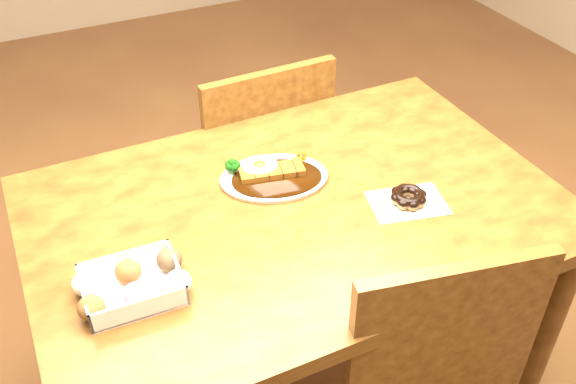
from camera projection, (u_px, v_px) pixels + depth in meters
name	position (u px, v px, depth m)	size (l,w,h in m)	color
table	(296.00, 237.00, 1.52)	(1.20, 0.80, 0.75)	#48240E
chair_far	(255.00, 166.00, 2.05)	(0.43, 0.43, 0.87)	#48240E
katsu_curry_plate	(272.00, 175.00, 1.53)	(0.29, 0.24, 0.05)	white
donut_box	(132.00, 284.00, 1.23)	(0.22, 0.15, 0.05)	white
pon_de_ring	(408.00, 197.00, 1.46)	(0.19, 0.16, 0.03)	silver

